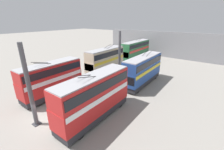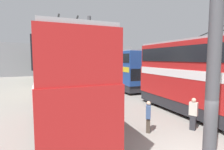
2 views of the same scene
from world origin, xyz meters
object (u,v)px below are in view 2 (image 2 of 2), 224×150
at_px(bus_right_far, 47,64).
at_px(oil_drum, 99,116).
at_px(bus_right_mid, 50,67).
at_px(person_aisle_midway, 148,116).
at_px(bus_left_near, 195,73).
at_px(bus_right_near, 63,80).
at_px(bus_left_far, 120,67).
at_px(person_by_left_row, 193,113).

relative_size(bus_right_far, oil_drum, 13.36).
distance_m(bus_right_mid, person_aisle_midway, 14.61).
bearing_deg(bus_left_near, bus_right_near, 87.63).
distance_m(bus_left_near, bus_right_far, 27.21).
bearing_deg(oil_drum, bus_left_near, -98.67).
xyz_separation_m(bus_left_far, oil_drum, (-11.05, 6.53, -2.34)).
xyz_separation_m(bus_right_near, person_aisle_midway, (-1.58, -4.13, -1.92)).
xyz_separation_m(bus_left_near, bus_right_near, (0.36, 8.66, -0.13)).
distance_m(bus_right_near, bus_right_mid, 12.29).
distance_m(bus_right_far, person_aisle_midway, 27.40).
xyz_separation_m(person_aisle_midway, oil_drum, (2.21, 2.00, -0.46)).
bearing_deg(person_aisle_midway, bus_right_far, 135.03).
height_order(bus_right_mid, bus_right_far, bus_right_far).
relative_size(person_aisle_midway, oil_drum, 1.96).
height_order(bus_left_near, person_aisle_midway, bus_left_near).
bearing_deg(bus_right_mid, bus_right_near, 180.00).
bearing_deg(person_by_left_row, bus_right_near, 132.44).
relative_size(bus_right_mid, person_by_left_row, 5.42).
relative_size(bus_right_far, person_aisle_midway, 6.82).
bearing_deg(bus_right_mid, person_aisle_midway, -163.41).
bearing_deg(bus_right_near, person_by_left_row, -108.85).
relative_size(bus_right_mid, bus_right_far, 0.84).
bearing_deg(oil_drum, bus_right_near, 106.68).
bearing_deg(person_aisle_midway, oil_drum, 168.46).
distance_m(bus_left_far, person_aisle_midway, 14.14).
xyz_separation_m(person_by_left_row, person_aisle_midway, (0.67, 2.44, -0.06)).
relative_size(bus_left_far, bus_right_near, 1.11).
xyz_separation_m(person_by_left_row, oil_drum, (2.88, 4.45, -0.52)).
distance_m(person_by_left_row, oil_drum, 5.32).
bearing_deg(person_by_left_row, oil_drum, 118.34).
distance_m(bus_right_far, person_by_left_row, 28.52).
distance_m(bus_left_near, person_aisle_midway, 5.12).
bearing_deg(bus_right_near, oil_drum, -73.32).
relative_size(bus_left_far, bus_right_mid, 1.04).
relative_size(bus_right_near, oil_drum, 10.53).
distance_m(bus_right_far, oil_drum, 25.01).
distance_m(bus_left_far, oil_drum, 13.04).
relative_size(bus_left_far, oil_drum, 11.69).
relative_size(bus_right_near, person_aisle_midway, 5.37).
relative_size(bus_left_far, bus_right_far, 0.88).
distance_m(bus_right_near, oil_drum, 3.26).
distance_m(bus_left_near, bus_right_near, 8.66).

